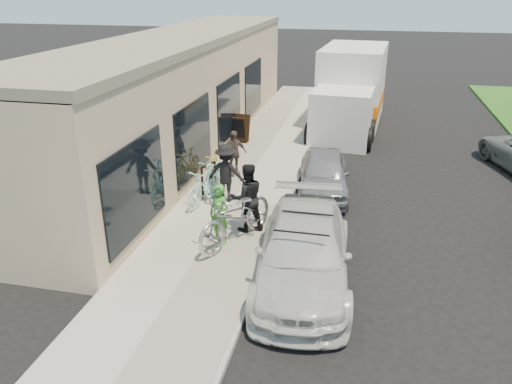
{
  "coord_description": "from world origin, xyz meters",
  "views": [
    {
      "loc": [
        1.52,
        -9.67,
        5.98
      ],
      "look_at": [
        -1.03,
        1.66,
        1.05
      ],
      "focal_mm": 35.0,
      "sensor_mm": 36.0,
      "label": 1
    }
  ],
  "objects_px": {
    "sedan_silver": "(324,173)",
    "cruiser_bike_c": "(214,166)",
    "sandwich_board": "(240,129)",
    "cruiser_bike_a": "(204,185)",
    "tandem_bike": "(236,216)",
    "man_standing": "(247,197)",
    "bystander_a": "(226,173)",
    "bystander_b": "(233,153)",
    "bike_rack": "(209,176)",
    "woman_rider": "(219,214)",
    "sedan_white": "(304,252)",
    "moving_truck": "(350,93)",
    "cruiser_bike_b": "(215,173)"
  },
  "relations": [
    {
      "from": "sedan_white",
      "to": "woman_rider",
      "type": "relative_size",
      "value": 3.33
    },
    {
      "from": "bystander_b",
      "to": "tandem_bike",
      "type": "bearing_deg",
      "value": -112.0
    },
    {
      "from": "bike_rack",
      "to": "bystander_a",
      "type": "bearing_deg",
      "value": -23.74
    },
    {
      "from": "cruiser_bike_b",
      "to": "bystander_a",
      "type": "distance_m",
      "value": 1.0
    },
    {
      "from": "cruiser_bike_b",
      "to": "tandem_bike",
      "type": "bearing_deg",
      "value": -64.08
    },
    {
      "from": "sandwich_board",
      "to": "cruiser_bike_a",
      "type": "bearing_deg",
      "value": -78.54
    },
    {
      "from": "cruiser_bike_a",
      "to": "bystander_b",
      "type": "xyz_separation_m",
      "value": [
        0.23,
        2.29,
        0.21
      ]
    },
    {
      "from": "bystander_a",
      "to": "cruiser_bike_b",
      "type": "bearing_deg",
      "value": -49.13
    },
    {
      "from": "sedan_white",
      "to": "cruiser_bike_c",
      "type": "bearing_deg",
      "value": 120.23
    },
    {
      "from": "bike_rack",
      "to": "sedan_silver",
      "type": "relative_size",
      "value": 0.26
    },
    {
      "from": "moving_truck",
      "to": "tandem_bike",
      "type": "bearing_deg",
      "value": -96.1
    },
    {
      "from": "bystander_a",
      "to": "bystander_b",
      "type": "relative_size",
      "value": 1.13
    },
    {
      "from": "woman_rider",
      "to": "cruiser_bike_b",
      "type": "bearing_deg",
      "value": 131.26
    },
    {
      "from": "woman_rider",
      "to": "bystander_b",
      "type": "height_order",
      "value": "woman_rider"
    },
    {
      "from": "cruiser_bike_c",
      "to": "sedan_white",
      "type": "bearing_deg",
      "value": -63.35
    },
    {
      "from": "bike_rack",
      "to": "bystander_b",
      "type": "xyz_separation_m",
      "value": [
        0.28,
        1.73,
        0.16
      ]
    },
    {
      "from": "man_standing",
      "to": "sedan_white",
      "type": "bearing_deg",
      "value": 105.76
    },
    {
      "from": "sedan_silver",
      "to": "cruiser_bike_b",
      "type": "bearing_deg",
      "value": -171.7
    },
    {
      "from": "tandem_bike",
      "to": "cruiser_bike_a",
      "type": "relative_size",
      "value": 1.45
    },
    {
      "from": "tandem_bike",
      "to": "man_standing",
      "type": "xyz_separation_m",
      "value": [
        0.09,
        0.69,
        0.2
      ]
    },
    {
      "from": "sedan_white",
      "to": "woman_rider",
      "type": "xyz_separation_m",
      "value": [
        -2.14,
        0.99,
        0.2
      ]
    },
    {
      "from": "sedan_white",
      "to": "cruiser_bike_b",
      "type": "xyz_separation_m",
      "value": [
        -3.24,
        4.2,
        -0.05
      ]
    },
    {
      "from": "bike_rack",
      "to": "sedan_silver",
      "type": "height_order",
      "value": "sedan_silver"
    },
    {
      "from": "cruiser_bike_b",
      "to": "bike_rack",
      "type": "bearing_deg",
      "value": -94.48
    },
    {
      "from": "woman_rider",
      "to": "bystander_b",
      "type": "bearing_deg",
      "value": 123.26
    },
    {
      "from": "sedan_white",
      "to": "man_standing",
      "type": "xyz_separation_m",
      "value": [
        -1.67,
        1.8,
        0.34
      ]
    },
    {
      "from": "tandem_bike",
      "to": "cruiser_bike_c",
      "type": "relative_size",
      "value": 1.69
    },
    {
      "from": "bike_rack",
      "to": "sandwich_board",
      "type": "relative_size",
      "value": 0.93
    },
    {
      "from": "cruiser_bike_a",
      "to": "bystander_a",
      "type": "relative_size",
      "value": 1.07
    },
    {
      "from": "cruiser_bike_b",
      "to": "man_standing",
      "type": "bearing_deg",
      "value": -56.48
    },
    {
      "from": "sandwich_board",
      "to": "moving_truck",
      "type": "bearing_deg",
      "value": 50.75
    },
    {
      "from": "sedan_silver",
      "to": "cruiser_bike_c",
      "type": "distance_m",
      "value": 3.44
    },
    {
      "from": "man_standing",
      "to": "bystander_b",
      "type": "distance_m",
      "value": 3.88
    },
    {
      "from": "sedan_silver",
      "to": "moving_truck",
      "type": "bearing_deg",
      "value": 81.62
    },
    {
      "from": "sedan_white",
      "to": "sedan_silver",
      "type": "bearing_deg",
      "value": 85.6
    },
    {
      "from": "bystander_a",
      "to": "moving_truck",
      "type": "bearing_deg",
      "value": -103.89
    },
    {
      "from": "sandwich_board",
      "to": "tandem_bike",
      "type": "bearing_deg",
      "value": -69.27
    },
    {
      "from": "bike_rack",
      "to": "moving_truck",
      "type": "xyz_separation_m",
      "value": [
        3.57,
        9.07,
        0.76
      ]
    },
    {
      "from": "cruiser_bike_a",
      "to": "bystander_a",
      "type": "distance_m",
      "value": 0.7
    },
    {
      "from": "moving_truck",
      "to": "man_standing",
      "type": "xyz_separation_m",
      "value": [
        -1.96,
        -10.99,
        -0.46
      ]
    },
    {
      "from": "cruiser_bike_b",
      "to": "cruiser_bike_c",
      "type": "xyz_separation_m",
      "value": [
        -0.26,
        0.74,
        -0.04
      ]
    },
    {
      "from": "sandwich_board",
      "to": "tandem_bike",
      "type": "relative_size",
      "value": 0.4
    },
    {
      "from": "sedan_white",
      "to": "moving_truck",
      "type": "height_order",
      "value": "moving_truck"
    },
    {
      "from": "woman_rider",
      "to": "cruiser_bike_c",
      "type": "distance_m",
      "value": 4.18
    },
    {
      "from": "sandwich_board",
      "to": "moving_truck",
      "type": "height_order",
      "value": "moving_truck"
    },
    {
      "from": "man_standing",
      "to": "bike_rack",
      "type": "bearing_deg",
      "value": -77.02
    },
    {
      "from": "cruiser_bike_c",
      "to": "man_standing",
      "type": "bearing_deg",
      "value": -68.42
    },
    {
      "from": "woman_rider",
      "to": "cruiser_bike_a",
      "type": "height_order",
      "value": "woman_rider"
    },
    {
      "from": "moving_truck",
      "to": "sandwich_board",
      "type": "bearing_deg",
      "value": -132.32
    },
    {
      "from": "man_standing",
      "to": "cruiser_bike_b",
      "type": "bearing_deg",
      "value": -83.86
    }
  ]
}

